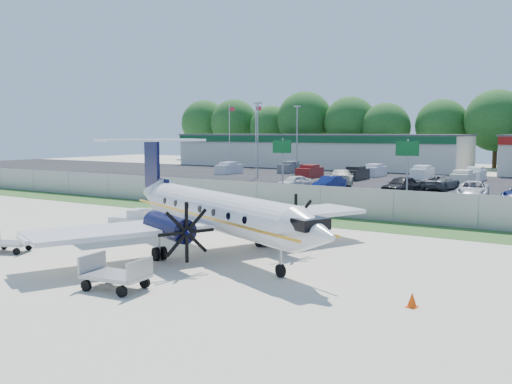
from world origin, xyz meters
The scene contains 29 objects.
ground centered at (0.00, 0.00, 0.00)m, with size 170.00×170.00×0.00m, color beige.
grass_verge centered at (0.00, 12.00, 0.01)m, with size 170.00×4.00×0.02m, color #2D561E.
access_road centered at (0.00, 19.00, 0.01)m, with size 170.00×8.00×0.02m, color black.
parking_lot centered at (0.00, 40.00, 0.01)m, with size 170.00×32.00×0.02m, color black.
perimeter_fence centered at (0.00, 14.00, 1.00)m, with size 120.00×0.06×1.99m.
building_west centered at (-24.00, 61.98, 2.63)m, with size 46.40×12.40×5.24m.
sign_left centered at (-8.00, 22.91, 3.61)m, with size 1.80×0.26×5.00m.
sign_mid centered at (3.00, 22.91, 3.61)m, with size 1.80×0.26×5.00m.
flagpole_west centered at (-35.92, 55.00, 5.64)m, with size 1.06×0.12×10.00m.
flagpole_east centered at (-30.92, 55.00, 5.64)m, with size 1.06×0.12×10.00m.
light_pole_nw centered at (-20.00, 38.00, 5.23)m, with size 0.90×0.35×9.09m.
light_pole_sw centered at (-20.00, 48.00, 5.23)m, with size 0.90×0.35×9.09m.
tree_line centered at (0.00, 74.00, 0.00)m, with size 112.00×6.00×14.00m, color #194C16, non-canonical shape.
aircraft centered at (1.12, 0.66, 1.99)m, with size 16.58×16.08×5.16m.
pushback_tug centered at (-6.24, 3.04, 0.60)m, with size 2.61×2.21×1.25m.
baggage_cart_near centered at (-7.06, -4.20, 0.45)m, with size 2.11×1.72×0.96m.
baggage_cart_far centered at (1.79, -6.11, 0.55)m, with size 2.38×1.56×1.19m.
cone_nose centered at (11.26, -2.52, 0.23)m, with size 0.34×0.34×0.49m.
cone_port_wing centered at (0.03, -5.16, 0.27)m, with size 0.40×0.40×0.57m.
cone_starboard_wing centered at (0.84, 13.90, 0.27)m, with size 0.40×0.40×0.56m.
road_car_west centered at (-19.84, 17.47, 0.00)m, with size 2.15×4.66×1.29m, color silver.
road_car_mid centered at (8.27, 19.90, 0.00)m, with size 1.76×4.37×1.49m, color maroon.
parked_car_a centered at (-10.28, 29.33, 0.00)m, with size 1.56×3.88×1.32m, color silver.
parked_car_b centered at (-6.42, 29.17, 0.00)m, with size 1.48×4.24×1.40m, color navy.
parked_car_c centered at (0.36, 29.71, 0.00)m, with size 1.93×4.79×1.63m, color black.
parked_car_d centered at (6.53, 29.49, 0.00)m, with size 2.47×5.35×1.49m, color silver.
parked_car_f centered at (-7.68, 34.83, 0.00)m, with size 2.39×5.87×1.70m, color beige.
parked_car_g centered at (2.26, 35.86, 0.00)m, with size 2.40×5.20×1.44m, color #595B5E.
far_parking_rows centered at (0.00, 45.00, 0.00)m, with size 56.00×10.00×1.60m, color gray, non-canonical shape.
Camera 1 is at (16.48, -20.08, 5.54)m, focal length 40.00 mm.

